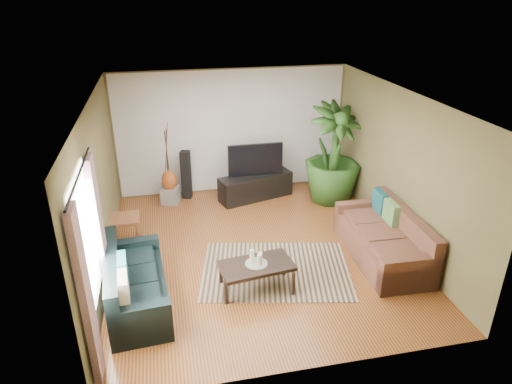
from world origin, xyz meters
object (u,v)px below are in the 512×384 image
object	(u,v)px
television	(255,160)
side_table	(126,231)
sofa_right	(383,236)
potted_plant	(333,154)
speaker_left	(186,175)
speaker_right	(276,168)
coffee_table	(256,276)
pedestal	(171,195)
sofa_left	(137,279)
tv_stand	(256,186)
vase	(169,181)

from	to	relation	value
television	side_table	size ratio (longest dim) A/B	2.16
sofa_right	potted_plant	distance (m)	2.45
speaker_left	sofa_right	bearing A→B (deg)	-29.51
speaker_right	potted_plant	distance (m)	1.38
coffee_table	speaker_right	bearing A→B (deg)	63.29
coffee_table	pedestal	size ratio (longest dim) A/B	3.11
sofa_left	sofa_right	world-z (taller)	same
tv_stand	side_table	xyz separation A→B (m)	(-2.66, -1.44, 0.00)
sofa_right	speaker_right	size ratio (longest dim) A/B	2.05
potted_plant	coffee_table	bearing A→B (deg)	-128.46
sofa_left	television	size ratio (longest dim) A/B	1.59
tv_stand	speaker_left	bearing A→B (deg)	150.26
sofa_right	pedestal	size ratio (longest dim) A/B	6.00
sofa_left	coffee_table	distance (m)	1.76
pedestal	potted_plant	bearing A→B (deg)	-9.07
coffee_table	speaker_left	xyz separation A→B (m)	(-0.79, 3.55, 0.31)
coffee_table	vase	distance (m)	3.55
speaker_right	side_table	bearing A→B (deg)	-170.82
coffee_table	speaker_left	distance (m)	3.65
vase	speaker_right	bearing A→B (deg)	5.02
television	vase	bearing A→B (deg)	176.57
speaker_left	side_table	distance (m)	2.16
sofa_left	coffee_table	world-z (taller)	sofa_left
pedestal	television	bearing A→B (deg)	-3.43
sofa_right	pedestal	bearing A→B (deg)	-128.96
speaker_right	vase	bearing A→B (deg)	165.03
sofa_left	speaker_left	distance (m)	3.68
sofa_right	vase	xyz separation A→B (m)	(-3.41, 2.92, 0.09)
television	tv_stand	bearing A→B (deg)	-90.00
sofa_right	speaker_right	world-z (taller)	speaker_right
coffee_table	tv_stand	xyz separation A→B (m)	(0.66, 3.21, 0.04)
side_table	vase	bearing A→B (deg)	62.10
tv_stand	speaker_right	distance (m)	0.68
coffee_table	television	size ratio (longest dim) A/B	0.93
speaker_right	pedestal	size ratio (longest dim) A/B	2.92
television	speaker_left	xyz separation A→B (m)	(-1.45, 0.32, -0.35)
television	potted_plant	xyz separation A→B (m)	(1.56, -0.43, 0.17)
vase	side_table	xyz separation A→B (m)	(-0.83, -1.57, -0.24)
sofa_right	side_table	size ratio (longest dim) A/B	3.89
sofa_left	pedestal	bearing A→B (deg)	-14.44
speaker_left	pedestal	world-z (taller)	speaker_left
sofa_right	vase	distance (m)	4.49
pedestal	vase	distance (m)	0.34
sofa_left	speaker_right	bearing A→B (deg)	-44.14
sofa_right	speaker_left	distance (m)	4.36
speaker_left	potted_plant	bearing A→B (deg)	2.29
coffee_table	pedestal	xyz separation A→B (m)	(-1.16, 3.34, -0.05)
coffee_table	speaker_left	size ratio (longest dim) A/B	1.03
coffee_table	potted_plant	world-z (taller)	potted_plant
sofa_right	side_table	bearing A→B (deg)	-105.99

